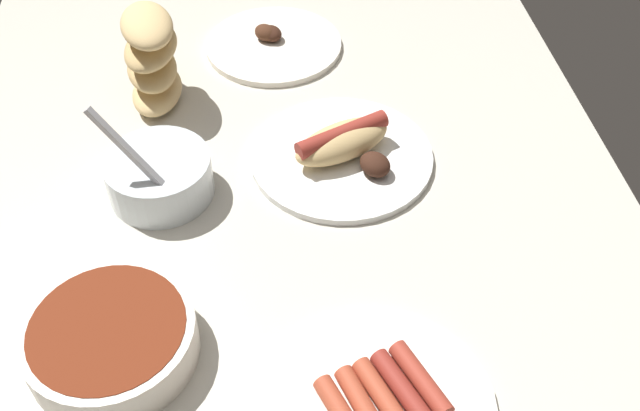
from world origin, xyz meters
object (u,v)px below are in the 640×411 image
Objects in this scene: bowl_chili at (111,339)px; plate_grilled_meat at (273,44)px; plate_sausages at (382,403)px; bread_stack at (152,58)px; plate_hotdog_assembled at (343,150)px; bowl_coleslaw at (159,175)px.

bowl_chili reaches higher than plate_grilled_meat.
bread_stack reaches higher than plate_sausages.
plate_sausages is (36.92, -1.15, -0.87)cm from plate_hotdog_assembled.
plate_sausages is at bearing 70.41° from bowl_chili.
plate_grilled_meat is (-55.17, 20.80, -1.98)cm from bowl_chili.
plate_hotdog_assembled is (-27.29, 28.21, -0.89)cm from bowl_chili.
bowl_coleslaw reaches higher than plate_grilled_meat.
plate_sausages is at bearing 34.31° from bowl_coleslaw.
plate_hotdog_assembled reaches higher than plate_grilled_meat.
plate_hotdog_assembled is 1.62× the size of bowl_coleslaw.
plate_hotdog_assembled is 36.94cm from plate_sausages.
plate_grilled_meat is 35.52cm from bowl_coleslaw.
bread_stack is at bearing -155.80° from plate_sausages.
bowl_chili is 59.00cm from plate_grilled_meat.
bread_stack is (-16.37, -25.10, 5.45)cm from plate_hotdog_assembled.
plate_hotdog_assembled is at bearing 14.87° from plate_grilled_meat.
plate_grilled_meat is at bearing -174.49° from plate_sausages.
bowl_coleslaw is at bearing 170.03° from bowl_chili.
bread_stack reaches higher than plate_hotdog_assembled.
bread_stack is 20.23cm from bowl_coleslaw.
bowl_chili is 28.77cm from plate_sausages.
plate_sausages is 40.62cm from bowl_coleslaw.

